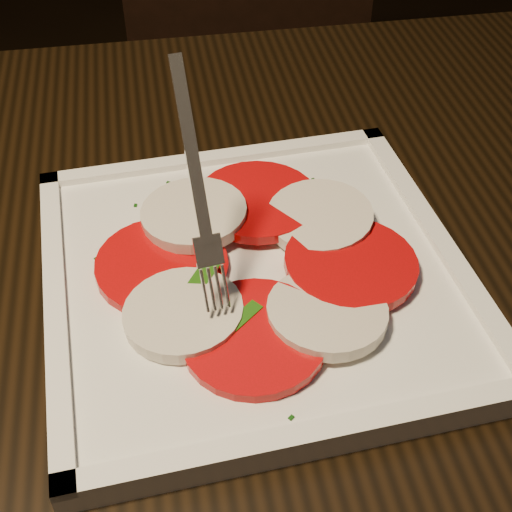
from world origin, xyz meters
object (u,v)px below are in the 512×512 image
at_px(plate, 256,278).
at_px(table, 263,348).
at_px(chair, 251,80).
at_px(fork, 193,177).

bearing_deg(plate, table, 58.38).
bearing_deg(table, chair, 75.87).
bearing_deg(chair, fork, -95.00).
distance_m(plate, fork, 0.11).
height_order(table, plate, plate).
height_order(chair, fork, same).
relative_size(chair, fork, 6.36).
bearing_deg(table, fork, -163.43).
relative_size(chair, plate, 3.06).
bearing_deg(plate, chair, 75.34).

